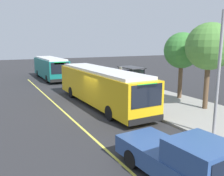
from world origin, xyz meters
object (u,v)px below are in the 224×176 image
pickup_truck (183,162)px  pedestrian_commuter (126,84)px  transit_bus_second (50,67)px  waiting_bench (131,87)px  route_sign_post (121,78)px  transit_bus_main (101,85)px

pickup_truck → pedestrian_commuter: size_ratio=3.27×
transit_bus_second → pickup_truck: bearing=-3.5°
waiting_bench → route_sign_post: bearing=-49.6°
transit_bus_second → pickup_truck: transit_bus_second is taller
transit_bus_main → waiting_bench: (-2.76, 4.59, -0.99)m
transit_bus_main → waiting_bench: 5.44m
pedestrian_commuter → transit_bus_main: bearing=-60.6°
route_sign_post → pedestrian_commuter: (-1.15, 1.19, -0.84)m
route_sign_post → transit_bus_second: bearing=-170.3°
route_sign_post → waiting_bench: bearing=130.4°
pedestrian_commuter → pickup_truck: bearing=-22.4°
transit_bus_main → waiting_bench: bearing=121.0°
transit_bus_main → pickup_truck: 11.51m
transit_bus_main → pedestrian_commuter: size_ratio=7.34×
transit_bus_main → route_sign_post: 2.47m
pickup_truck → route_sign_post: 12.91m
pickup_truck → waiting_bench: size_ratio=3.46×
transit_bus_main → waiting_bench: transit_bus_main is taller
waiting_bench → pedestrian_commuter: size_ratio=0.95×
transit_bus_main → waiting_bench: size_ratio=7.76×
waiting_bench → pedestrian_commuter: 1.43m
route_sign_post → pedestrian_commuter: 1.86m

